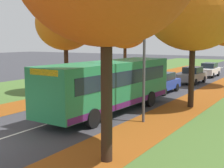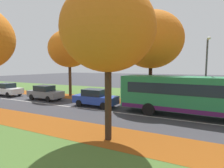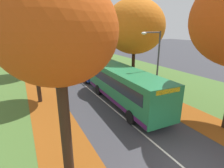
{
  "view_description": "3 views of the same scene",
  "coord_description": "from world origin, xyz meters",
  "px_view_note": "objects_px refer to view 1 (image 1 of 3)",
  "views": [
    {
      "loc": [
        10.86,
        -7.43,
        4.18
      ],
      "look_at": [
        1.06,
        8.5,
        1.58
      ],
      "focal_mm": 50.0,
      "sensor_mm": 36.0,
      "label": 1
    },
    {
      "loc": [
        -12.74,
        7.6,
        3.71
      ],
      "look_at": [
        0.16,
        13.78,
        2.3
      ],
      "focal_mm": 28.0,
      "sensor_mm": 36.0,
      "label": 2
    },
    {
      "loc": [
        -5.99,
        -4.11,
        6.17
      ],
      "look_at": [
        0.27,
        7.9,
        1.87
      ],
      "focal_mm": 28.0,
      "sensor_mm": 36.0,
      "label": 3
    }
  ],
  "objects_px": {
    "tree_left_near": "(65,24)",
    "car_blue_lead": "(162,83)",
    "car_white_third_in_line": "(209,70)",
    "tree_right_near": "(194,5)",
    "bus": "(110,84)",
    "tree_left_mid": "(125,26)",
    "streetlamp_right": "(138,50)",
    "car_grey_following": "(192,75)"
  },
  "relations": [
    {
      "from": "bus",
      "to": "car_blue_lead",
      "type": "xyz_separation_m",
      "value": [
        -0.14,
        8.23,
        -0.89
      ]
    },
    {
      "from": "streetlamp_right",
      "to": "tree_left_near",
      "type": "bearing_deg",
      "value": 151.57
    },
    {
      "from": "tree_left_near",
      "to": "car_white_third_in_line",
      "type": "bearing_deg",
      "value": 70.02
    },
    {
      "from": "tree_left_near",
      "to": "tree_right_near",
      "type": "height_order",
      "value": "tree_right_near"
    },
    {
      "from": "tree_left_near",
      "to": "car_white_third_in_line",
      "type": "distance_m",
      "value": 19.67
    },
    {
      "from": "tree_left_mid",
      "to": "bus",
      "type": "distance_m",
      "value": 16.32
    },
    {
      "from": "tree_left_near",
      "to": "tree_left_mid",
      "type": "bearing_deg",
      "value": 93.19
    },
    {
      "from": "bus",
      "to": "streetlamp_right",
      "type": "bearing_deg",
      "value": -22.86
    },
    {
      "from": "tree_right_near",
      "to": "streetlamp_right",
      "type": "relative_size",
      "value": 1.53
    },
    {
      "from": "streetlamp_right",
      "to": "car_grey_following",
      "type": "height_order",
      "value": "streetlamp_right"
    },
    {
      "from": "tree_left_near",
      "to": "car_blue_lead",
      "type": "xyz_separation_m",
      "value": [
        6.2,
        4.51,
        -4.68
      ]
    },
    {
      "from": "tree_left_mid",
      "to": "bus",
      "type": "bearing_deg",
      "value": -63.99
    },
    {
      "from": "tree_left_near",
      "to": "tree_left_mid",
      "type": "distance_m",
      "value": 10.51
    },
    {
      "from": "bus",
      "to": "car_white_third_in_line",
      "type": "height_order",
      "value": "bus"
    },
    {
      "from": "streetlamp_right",
      "to": "car_grey_following",
      "type": "distance_m",
      "value": 16.42
    },
    {
      "from": "car_blue_lead",
      "to": "tree_left_near",
      "type": "bearing_deg",
      "value": -143.96
    },
    {
      "from": "tree_right_near",
      "to": "streetlamp_right",
      "type": "bearing_deg",
      "value": -104.32
    },
    {
      "from": "tree_right_near",
      "to": "tree_left_mid",
      "type": "bearing_deg",
      "value": 135.76
    },
    {
      "from": "tree_left_mid",
      "to": "tree_right_near",
      "type": "relative_size",
      "value": 0.9
    },
    {
      "from": "tree_left_mid",
      "to": "car_grey_following",
      "type": "xyz_separation_m",
      "value": [
        7.17,
        0.83,
        -4.97
      ]
    },
    {
      "from": "car_grey_following",
      "to": "streetlamp_right",
      "type": "bearing_deg",
      "value": -82.53
    },
    {
      "from": "tree_left_near",
      "to": "streetlamp_right",
      "type": "bearing_deg",
      "value": -28.43
    },
    {
      "from": "tree_left_near",
      "to": "bus",
      "type": "bearing_deg",
      "value": -30.35
    },
    {
      "from": "tree_right_near",
      "to": "bus",
      "type": "distance_m",
      "value": 7.09
    },
    {
      "from": "tree_left_near",
      "to": "car_blue_lead",
      "type": "distance_m",
      "value": 8.99
    },
    {
      "from": "tree_right_near",
      "to": "car_white_third_in_line",
      "type": "distance_m",
      "value": 18.88
    },
    {
      "from": "tree_left_near",
      "to": "tree_left_mid",
      "type": "relative_size",
      "value": 0.92
    },
    {
      "from": "car_grey_following",
      "to": "tree_right_near",
      "type": "bearing_deg",
      "value": -73.14
    },
    {
      "from": "car_blue_lead",
      "to": "car_white_third_in_line",
      "type": "relative_size",
      "value": 1.01
    },
    {
      "from": "car_grey_following",
      "to": "car_white_third_in_line",
      "type": "distance_m",
      "value": 6.64
    },
    {
      "from": "car_blue_lead",
      "to": "car_white_third_in_line",
      "type": "xyz_separation_m",
      "value": [
        0.32,
        13.44,
        0.0
      ]
    },
    {
      "from": "car_blue_lead",
      "to": "car_grey_following",
      "type": "distance_m",
      "value": 6.81
    },
    {
      "from": "streetlamp_right",
      "to": "car_blue_lead",
      "type": "relative_size",
      "value": 1.42
    },
    {
      "from": "car_grey_following",
      "to": "car_blue_lead",
      "type": "bearing_deg",
      "value": -93.26
    },
    {
      "from": "tree_left_near",
      "to": "car_blue_lead",
      "type": "relative_size",
      "value": 1.79
    },
    {
      "from": "tree_left_near",
      "to": "streetlamp_right",
      "type": "height_order",
      "value": "tree_left_near"
    },
    {
      "from": "streetlamp_right",
      "to": "car_grey_following",
      "type": "bearing_deg",
      "value": 97.47
    },
    {
      "from": "tree_left_mid",
      "to": "car_blue_lead",
      "type": "bearing_deg",
      "value": -41.36
    },
    {
      "from": "tree_right_near",
      "to": "car_blue_lead",
      "type": "relative_size",
      "value": 2.17
    },
    {
      "from": "bus",
      "to": "car_white_third_in_line",
      "type": "distance_m",
      "value": 21.68
    },
    {
      "from": "car_grey_following",
      "to": "tree_left_near",
      "type": "bearing_deg",
      "value": -120.21
    },
    {
      "from": "tree_left_near",
      "to": "tree_right_near",
      "type": "distance_m",
      "value": 9.99
    }
  ]
}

